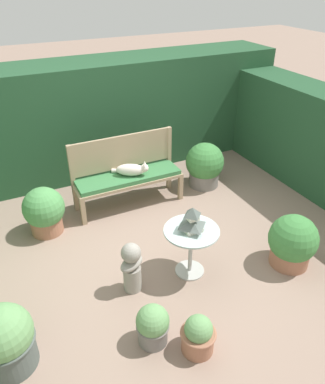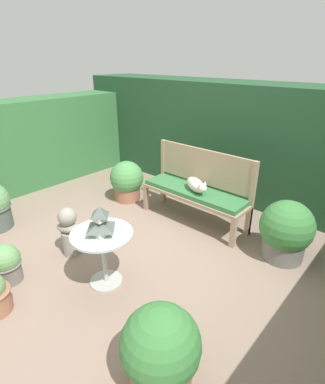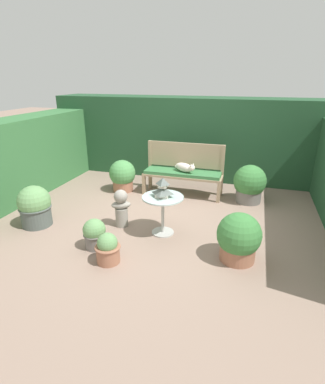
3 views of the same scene
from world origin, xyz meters
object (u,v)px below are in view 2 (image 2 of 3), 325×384
object	(u,v)px
garden_bench	(194,194)
patio_table	(103,244)
cat	(196,185)
garden_bust	(69,230)
potted_plant_bench_right	(5,264)
potted_plant_bench_left	(161,350)
potted_plant_hedge_corner	(127,181)
potted_plant_table_far	(286,231)
pagoda_birdhouse	(101,222)

from	to	relation	value
garden_bench	patio_table	distance (m)	1.60
garden_bench	cat	world-z (taller)	cat
garden_bust	potted_plant_bench_right	world-z (taller)	garden_bust
potted_plant_bench_left	potted_plant_hedge_corner	distance (m)	3.02
potted_plant_hedge_corner	garden_bust	bearing A→B (deg)	-66.53
potted_plant_table_far	patio_table	bearing A→B (deg)	-125.81
cat	garden_bust	size ratio (longest dim) A/B	0.76
patio_table	potted_plant_hedge_corner	distance (m)	1.95
potted_plant_bench_right	potted_plant_hedge_corner	bearing A→B (deg)	104.24
patio_table	potted_plant_bench_right	world-z (taller)	patio_table
garden_bench	potted_plant_bench_right	world-z (taller)	garden_bench
pagoda_birdhouse	potted_plant_bench_left	xyz separation A→B (m)	(1.10, -0.38, -0.40)
pagoda_birdhouse	garden_bust	world-z (taller)	pagoda_birdhouse
garden_bust	potted_plant_bench_left	bearing A→B (deg)	-41.38
garden_bench	potted_plant_hedge_corner	bearing A→B (deg)	-173.54
potted_plant_bench_left	potted_plant_hedge_corner	bearing A→B (deg)	142.43
potted_plant_hedge_corner	potted_plant_bench_right	bearing A→B (deg)	-75.76
garden_bench	potted_plant_table_far	distance (m)	1.25
garden_bench	potted_plant_table_far	size ratio (longest dim) A/B	2.18
garden_bench	garden_bust	size ratio (longest dim) A/B	2.55
potted_plant_bench_right	garden_bench	bearing A→B (deg)	73.48
garden_bench	potted_plant_table_far	bearing A→B (deg)	0.62
patio_table	garden_bust	bearing A→B (deg)	176.73
garden_bench	potted_plant_bench_left	bearing A→B (deg)	-58.93
pagoda_birdhouse	patio_table	bearing A→B (deg)	-90.00
pagoda_birdhouse	potted_plant_table_far	size ratio (longest dim) A/B	0.40
potted_plant_bench_right	pagoda_birdhouse	bearing A→B (deg)	40.73
garden_bench	pagoda_birdhouse	world-z (taller)	pagoda_birdhouse
cat	potted_plant_bench_right	bearing A→B (deg)	-79.97
garden_bust	potted_plant_hedge_corner	world-z (taller)	potted_plant_hedge_corner
garden_bench	potted_plant_table_far	xyz separation A→B (m)	(1.25, 0.01, -0.07)
garden_bust	patio_table	bearing A→B (deg)	-31.33
potted_plant_table_far	potted_plant_bench_right	size ratio (longest dim) A/B	1.66
garden_bust	potted_plant_bench_right	xyz separation A→B (m)	(-0.08, -0.69, -0.10)
garden_bench	potted_plant_bench_right	bearing A→B (deg)	-106.52
potted_plant_bench_right	cat	bearing A→B (deg)	72.32
potted_plant_table_far	potted_plant_hedge_corner	size ratio (longest dim) A/B	1.10
garden_bust	potted_plant_bench_right	size ratio (longest dim) A/B	1.42
cat	potted_plant_table_far	distance (m)	1.23
potted_plant_hedge_corner	cat	bearing A→B (deg)	5.35
pagoda_birdhouse	potted_plant_bench_right	xyz separation A→B (m)	(-0.76, -0.65, -0.49)
potted_plant_table_far	cat	bearing A→B (deg)	-178.44
pagoda_birdhouse	garden_bust	xyz separation A→B (m)	(-0.68, 0.04, -0.39)
potted_plant_bench_left	patio_table	bearing A→B (deg)	160.85
potted_plant_bench_right	potted_plant_table_far	bearing A→B (deg)	49.69
patio_table	potted_plant_bench_left	distance (m)	1.17
patio_table	potted_plant_bench_right	size ratio (longest dim) A/B	1.44
cat	potted_plant_table_far	bearing A→B (deg)	29.27
garden_bench	garden_bust	distance (m)	1.66
patio_table	potted_plant_hedge_corner	size ratio (longest dim) A/B	0.95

